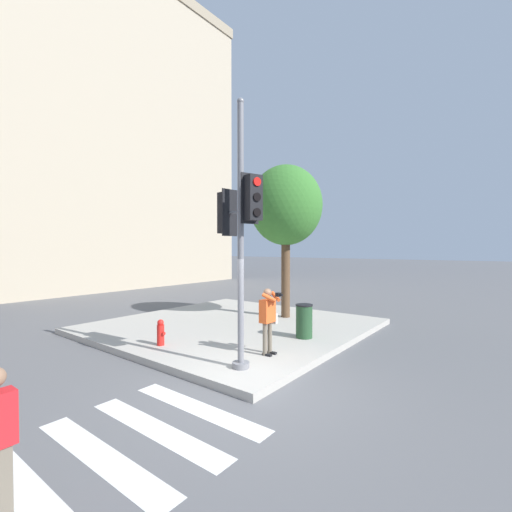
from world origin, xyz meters
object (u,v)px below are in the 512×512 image
fire_hydrant (161,333)px  trash_bin (304,321)px  traffic_signal_pole (240,224)px  person_photographer (268,315)px  street_tree (286,206)px

fire_hydrant → trash_bin: 3.96m
traffic_signal_pole → trash_bin: (3.00, 0.14, -2.58)m
traffic_signal_pole → person_photographer: traffic_signal_pole is taller
traffic_signal_pole → fire_hydrant: (0.03, 2.75, -2.72)m
person_photographer → fire_hydrant: person_photographer is taller
person_photographer → fire_hydrant: bearing=112.4°
fire_hydrant → person_photographer: bearing=-67.6°
person_photographer → fire_hydrant: 2.96m
person_photographer → trash_bin: size_ratio=1.67×
fire_hydrant → traffic_signal_pole: bearing=-90.7°
traffic_signal_pole → street_tree: 5.66m
fire_hydrant → street_tree: bearing=-6.9°
fire_hydrant → trash_bin: size_ratio=0.72×
traffic_signal_pole → street_tree: (5.14, 2.14, 1.03)m
street_tree → traffic_signal_pole: bearing=-157.4°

